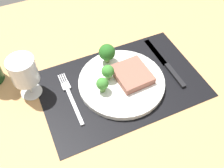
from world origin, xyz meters
TOP-DOWN VIEW (x-y plane):
  - ground_plane at (0.00, 0.00)cm, footprint 140.00×110.00cm
  - placemat at (0.00, 0.00)cm, footprint 47.55×30.60cm
  - plate at (0.00, 0.00)cm, footprint 25.43×25.43cm
  - steak at (3.37, -0.48)cm, footprint 10.19×11.24cm
  - broccoli_center at (-3.38, 2.30)cm, footprint 3.67×3.67cm
  - broccoli_back_left at (-6.52, -1.15)cm, footprint 3.49×3.49cm
  - broccoli_near_fork at (-0.77, 8.82)cm, footprint 5.05×5.05cm
  - fork at (-15.39, 1.42)cm, footprint 2.40×19.20cm
  - knife at (16.22, 0.53)cm, footprint 1.80×23.00cm
  - wine_glass at (-25.10, 8.17)cm, footprint 7.40×7.40cm

SIDE VIEW (x-z plane):
  - ground_plane at x=0.00cm, z-range -3.00..0.00cm
  - placemat at x=0.00cm, z-range 0.00..0.30cm
  - fork at x=-15.39cm, z-range 0.30..0.80cm
  - knife at x=16.22cm, z-range 0.20..1.00cm
  - plate at x=0.00cm, z-range 0.30..1.90cm
  - steak at x=3.37cm, z-range 1.90..4.13cm
  - broccoli_back_left at x=-6.52cm, z-range 2.40..7.27cm
  - broccoli_center at x=-3.38cm, z-range 2.48..7.64cm
  - broccoli_near_fork at x=-0.77cm, z-range 2.51..8.97cm
  - wine_glass at x=-25.10cm, z-range 2.08..15.33cm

